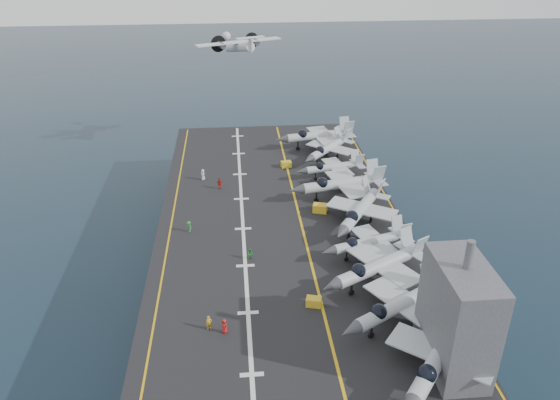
{
  "coord_description": "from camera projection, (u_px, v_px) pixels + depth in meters",
  "views": [
    {
      "loc": [
        -6.86,
        -71.86,
        52.23
      ],
      "look_at": [
        0.0,
        4.0,
        13.0
      ],
      "focal_mm": 35.0,
      "sensor_mm": 36.0,
      "label": 1
    }
  ],
  "objects": [
    {
      "name": "ground",
      "position": [
        282.0,
        283.0,
        88.08
      ],
      "size": [
        500.0,
        500.0,
        0.0
      ],
      "primitive_type": "plane",
      "color": "#142135",
      "rests_on": "ground"
    },
    {
      "name": "hull",
      "position": [
        282.0,
        257.0,
        85.79
      ],
      "size": [
        36.0,
        90.0,
        10.0
      ],
      "primitive_type": "cube",
      "color": "#56595E",
      "rests_on": "ground"
    },
    {
      "name": "flight_deck",
      "position": [
        282.0,
        228.0,
        83.41
      ],
      "size": [
        38.0,
        92.0,
        0.4
      ],
      "primitive_type": "cube",
      "color": "black",
      "rests_on": "hull"
    },
    {
      "name": "foul_line",
      "position": [
        302.0,
        226.0,
        83.55
      ],
      "size": [
        0.35,
        90.0,
        0.02
      ],
      "primitive_type": "cube",
      "color": "gold",
      "rests_on": "flight_deck"
    },
    {
      "name": "landing_centerline",
      "position": [
        243.0,
        229.0,
        82.83
      ],
      "size": [
        0.5,
        90.0,
        0.02
      ],
      "primitive_type": "cube",
      "color": "silver",
      "rests_on": "flight_deck"
    },
    {
      "name": "deck_edge_port",
      "position": [
        170.0,
        232.0,
        81.95
      ],
      "size": [
        0.25,
        90.0,
        0.02
      ],
      "primitive_type": "cube",
      "color": "gold",
      "rests_on": "flight_deck"
    },
    {
      "name": "deck_edge_stbd",
      "position": [
        401.0,
        222.0,
        84.79
      ],
      "size": [
        0.25,
        90.0,
        0.02
      ],
      "primitive_type": "cube",
      "color": "gold",
      "rests_on": "flight_deck"
    },
    {
      "name": "island_superstructure",
      "position": [
        460.0,
        305.0,
        54.53
      ],
      "size": [
        5.0,
        10.0,
        15.0
      ],
      "primitive_type": null,
      "color": "#56595E",
      "rests_on": "flight_deck"
    },
    {
      "name": "fighter_jet_0",
      "position": [
        439.0,
        355.0,
        54.84
      ],
      "size": [
        18.63,
        19.48,
        5.65
      ],
      "primitive_type": null,
      "color": "#8E979D",
      "rests_on": "flight_deck"
    },
    {
      "name": "fighter_jet_1",
      "position": [
        400.0,
        304.0,
        62.36
      ],
      "size": [
        18.8,
        16.92,
        5.44
      ],
      "primitive_type": null,
      "color": "gray",
      "rests_on": "flight_deck"
    },
    {
      "name": "fighter_jet_2",
      "position": [
        379.0,
        265.0,
        69.26
      ],
      "size": [
        19.31,
        17.18,
        5.6
      ],
      "primitive_type": null,
      "color": "#A0A9B3",
      "rests_on": "flight_deck"
    },
    {
      "name": "fighter_jet_3",
      "position": [
        371.0,
        241.0,
        75.31
      ],
      "size": [
        15.37,
        12.46,
        4.63
      ],
      "primitive_type": null,
      "color": "#959BA3",
      "rests_on": "flight_deck"
    },
    {
      "name": "fighter_jet_4",
      "position": [
        360.0,
        209.0,
        82.64
      ],
      "size": [
        17.47,
        19.06,
        5.51
      ],
      "primitive_type": null,
      "color": "gray",
      "rests_on": "flight_deck"
    },
    {
      "name": "fighter_jet_5",
      "position": [
        342.0,
        183.0,
        90.71
      ],
      "size": [
        18.44,
        14.23,
        5.73
      ],
      "primitive_type": null,
      "color": "#979EA7",
      "rests_on": "flight_deck"
    },
    {
      "name": "fighter_jet_6",
      "position": [
        334.0,
        166.0,
        98.37
      ],
      "size": [
        14.27,
        11.11,
        4.4
      ],
      "primitive_type": null,
      "color": "gray",
      "rests_on": "flight_deck"
    },
    {
      "name": "fighter_jet_7",
      "position": [
        329.0,
        147.0,
        105.71
      ],
      "size": [
        16.69,
        17.13,
        4.99
      ],
      "primitive_type": null,
      "color": "#A0A9B1",
      "rests_on": "flight_deck"
    },
    {
      "name": "fighter_jet_8",
      "position": [
        319.0,
        135.0,
        111.05
      ],
      "size": [
        18.01,
        13.66,
        5.66
      ],
      "primitive_type": null,
      "color": "#939CA4",
      "rests_on": "flight_deck"
    },
    {
      "name": "tow_cart_a",
      "position": [
        314.0,
        302.0,
        66.15
      ],
      "size": [
        2.08,
        1.63,
        1.1
      ],
      "primitive_type": null,
      "color": "gold",
      "rests_on": "flight_deck"
    },
    {
      "name": "tow_cart_b",
      "position": [
        320.0,
        208.0,
        87.36
      ],
      "size": [
        2.54,
        2.01,
        1.33
      ],
      "primitive_type": null,
      "color": "gold",
      "rests_on": "flight_deck"
    },
    {
      "name": "tow_cart_c",
      "position": [
        286.0,
        164.0,
        103.27
      ],
      "size": [
        2.07,
        1.51,
        1.14
      ],
      "primitive_type": null,
      "color": "gold",
      "rests_on": "flight_deck"
    },
    {
      "name": "crew_0",
      "position": [
        224.0,
        326.0,
        61.63
      ],
      "size": [
        1.32,
        1.25,
        1.84
      ],
      "primitive_type": "imported",
      "color": "#B21919",
      "rests_on": "flight_deck"
    },
    {
      "name": "crew_1",
      "position": [
        209.0,
        323.0,
        62.13
      ],
      "size": [
        1.23,
        0.95,
        1.82
      ],
      "primitive_type": "imported",
      "color": "gold",
      "rests_on": "flight_deck"
    },
    {
      "name": "crew_2",
      "position": [
        251.0,
        254.0,
        75.08
      ],
      "size": [
        0.99,
        0.67,
        1.63
      ],
      "primitive_type": "imported",
      "color": "#1C8C27",
      "rests_on": "flight_deck"
    },
    {
      "name": "crew_3",
      "position": [
        189.0,
        227.0,
        81.68
      ],
      "size": [
        1.19,
        1.27,
        1.76
      ],
      "primitive_type": "imported",
      "color": "#268C33",
      "rests_on": "flight_deck"
    },
    {
      "name": "crew_4",
      "position": [
        220.0,
        183.0,
        94.72
      ],
      "size": [
        1.26,
        0.89,
        2.02
      ],
      "primitive_type": "imported",
      "color": "#B71B0D",
      "rests_on": "flight_deck"
    },
    {
      "name": "crew_5",
      "position": [
        203.0,
        175.0,
        97.97
      ],
      "size": [
        1.16,
        1.41,
        2.03
      ],
      "primitive_type": "imported",
      "color": "silver",
      "rests_on": "flight_deck"
    },
    {
      "name": "transport_plane",
      "position": [
        239.0,
        47.0,
        126.48
      ],
      "size": [
        24.58,
        20.99,
        4.91
      ],
      "primitive_type": null,
      "color": "silver"
    }
  ]
}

